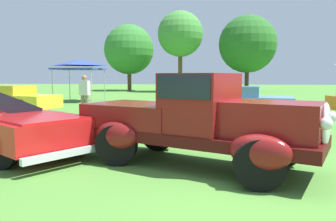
% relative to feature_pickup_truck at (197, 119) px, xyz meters
% --- Properties ---
extents(ground_plane, '(120.00, 120.00, 0.00)m').
position_rel_feature_pickup_truck_xyz_m(ground_plane, '(0.75, -0.56, -0.87)').
color(ground_plane, '#4C8433').
extents(feature_pickup_truck, '(4.64, 3.10, 1.70)m').
position_rel_feature_pickup_truck_xyz_m(feature_pickup_truck, '(0.00, 0.00, 0.00)').
color(feature_pickup_truck, '#400B0B').
rests_on(feature_pickup_truck, ground_plane).
extents(neighbor_convertible, '(4.70, 3.92, 1.40)m').
position_rel_feature_pickup_truck_xyz_m(neighbor_convertible, '(-4.06, 0.66, -0.29)').
color(neighbor_convertible, red).
rests_on(neighbor_convertible, ground_plane).
extents(show_car_yellow, '(4.70, 2.69, 1.22)m').
position_rel_feature_pickup_truck_xyz_m(show_car_yellow, '(-8.95, 8.18, -0.27)').
color(show_car_yellow, yellow).
rests_on(show_car_yellow, ground_plane).
extents(show_car_skyblue, '(4.43, 2.35, 1.22)m').
position_rel_feature_pickup_truck_xyz_m(show_car_skyblue, '(1.46, 8.08, -0.27)').
color(show_car_skyblue, '#669EDB').
rests_on(show_car_skyblue, ground_plane).
extents(spectator_near_truck, '(0.43, 0.30, 1.69)m').
position_rel_feature_pickup_truck_xyz_m(spectator_near_truck, '(-4.93, 7.04, 0.05)').
color(spectator_near_truck, '#7F7056').
rests_on(spectator_near_truck, ground_plane).
extents(spectator_between_cars, '(0.44, 0.46, 1.69)m').
position_rel_feature_pickup_truck_xyz_m(spectator_between_cars, '(-0.34, 4.81, 0.05)').
color(spectator_between_cars, '#7F7056').
rests_on(spectator_between_cars, ground_plane).
extents(canopy_tent_left_field, '(2.79, 2.79, 2.71)m').
position_rel_feature_pickup_truck_xyz_m(canopy_tent_left_field, '(-8.18, 14.39, 1.55)').
color(canopy_tent_left_field, '#B7B7BC').
rests_on(canopy_tent_left_field, ground_plane).
extents(treeline_far_left, '(5.57, 5.57, 7.41)m').
position_rel_feature_pickup_truck_xyz_m(treeline_far_left, '(-8.95, 30.54, 3.75)').
color(treeline_far_left, brown).
rests_on(treeline_far_left, ground_plane).
extents(treeline_mid_left, '(4.72, 4.72, 8.35)m').
position_rel_feature_pickup_truck_xyz_m(treeline_mid_left, '(-2.96, 28.47, 5.09)').
color(treeline_mid_left, brown).
rests_on(treeline_mid_left, ground_plane).
extents(treeline_center, '(6.15, 6.15, 8.13)m').
position_rel_feature_pickup_truck_xyz_m(treeline_center, '(4.10, 30.51, 4.18)').
color(treeline_center, '#47331E').
rests_on(treeline_center, ground_plane).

